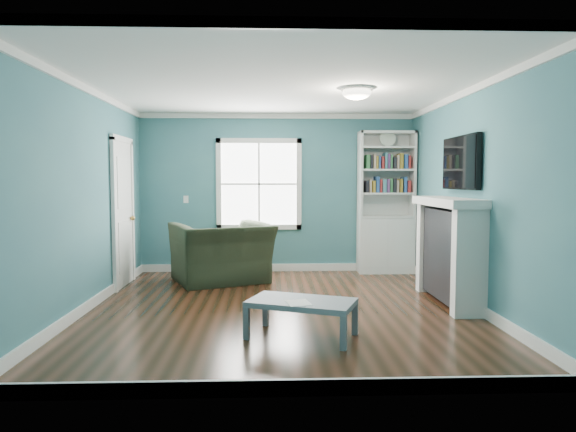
{
  "coord_description": "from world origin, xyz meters",
  "views": [
    {
      "loc": [
        -0.14,
        -5.98,
        1.51
      ],
      "look_at": [
        0.1,
        0.4,
        1.07
      ],
      "focal_mm": 32.0,
      "sensor_mm": 36.0,
      "label": 1
    }
  ],
  "objects": [
    {
      "name": "light_switch",
      "position": [
        -1.5,
        2.48,
        1.2
      ],
      "size": [
        0.08,
        0.01,
        0.12
      ],
      "primitive_type": "cube",
      "color": "white",
      "rests_on": "room_walls"
    },
    {
      "name": "floor",
      "position": [
        0.0,
        0.0,
        0.0
      ],
      "size": [
        5.0,
        5.0,
        0.0
      ],
      "primitive_type": "plane",
      "color": "black",
      "rests_on": "ground"
    },
    {
      "name": "paper_sheet",
      "position": [
        0.14,
        -1.25,
        0.36
      ],
      "size": [
        0.26,
        0.3,
        0.0
      ],
      "primitive_type": "cube",
      "rotation": [
        0.0,
        0.0,
        0.19
      ],
      "color": "white",
      "rests_on": "coffee_table"
    },
    {
      "name": "recliner",
      "position": [
        -0.84,
        1.6,
        0.59
      ],
      "size": [
        1.58,
        1.33,
        1.17
      ],
      "primitive_type": "imported",
      "rotation": [
        0.0,
        0.0,
        -2.74
      ],
      "color": "black",
      "rests_on": "ground"
    },
    {
      "name": "fireplace",
      "position": [
        2.08,
        0.2,
        0.64
      ],
      "size": [
        0.44,
        1.58,
        1.3
      ],
      "color": "black",
      "rests_on": "ground"
    },
    {
      "name": "coffee_table",
      "position": [
        0.17,
        -1.13,
        0.32
      ],
      "size": [
        1.13,
        0.87,
        0.36
      ],
      "rotation": [
        0.0,
        0.0,
        -0.38
      ],
      "color": "#545D65",
      "rests_on": "ground"
    },
    {
      "name": "window",
      "position": [
        -0.3,
        2.49,
        1.45
      ],
      "size": [
        1.4,
        0.06,
        1.5
      ],
      "color": "white",
      "rests_on": "room_walls"
    },
    {
      "name": "trim",
      "position": [
        0.0,
        0.0,
        1.24
      ],
      "size": [
        4.5,
        5.0,
        2.6
      ],
      "color": "white",
      "rests_on": "ground"
    },
    {
      "name": "door",
      "position": [
        -2.22,
        1.4,
        1.07
      ],
      "size": [
        0.12,
        0.98,
        2.17
      ],
      "color": "silver",
      "rests_on": "ground"
    },
    {
      "name": "ceiling_fixture",
      "position": [
        0.9,
        0.1,
        2.55
      ],
      "size": [
        0.38,
        0.38,
        0.15
      ],
      "color": "white",
      "rests_on": "room_walls"
    },
    {
      "name": "room_walls",
      "position": [
        0.0,
        0.0,
        1.58
      ],
      "size": [
        5.0,
        5.0,
        5.0
      ],
      "color": "#346876",
      "rests_on": "ground"
    },
    {
      "name": "bookshelf",
      "position": [
        1.77,
        2.3,
        0.92
      ],
      "size": [
        0.9,
        0.35,
        2.31
      ],
      "color": "silver",
      "rests_on": "ground"
    },
    {
      "name": "tv",
      "position": [
        2.2,
        0.2,
        1.72
      ],
      "size": [
        0.06,
        1.1,
        0.65
      ],
      "primitive_type": "cube",
      "color": "black",
      "rests_on": "fireplace"
    }
  ]
}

